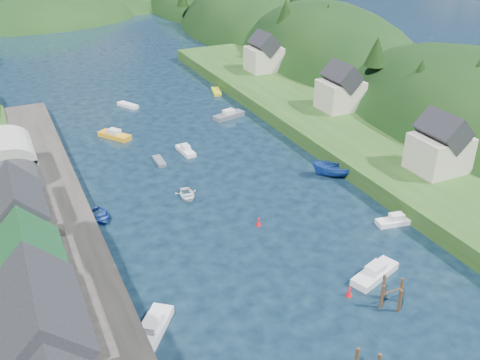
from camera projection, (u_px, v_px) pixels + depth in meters
ground at (182, 145)px, 86.74m from camera, size 600.00×600.00×0.00m
hillside_right at (326, 102)px, 127.26m from camera, size 36.00×245.56×48.00m
far_hills at (69, 45)px, 191.38m from camera, size 103.00×68.00×44.00m
hill_trees at (148, 55)px, 94.08m from camera, size 92.02×150.22×12.50m
quay_left at (57, 288)px, 53.17m from camera, size 12.00×110.00×2.00m
quayside_buildings at (44, 339)px, 38.70m from camera, size 8.00×35.84×12.90m
boat_sheds at (11, 175)px, 65.62m from camera, size 7.00×21.00×7.50m
terrace_right at (346, 134)px, 87.67m from camera, size 16.00×120.00×2.40m
right_bank_cottages at (335, 90)px, 93.31m from camera, size 9.00×59.24×8.41m
piling_cluster_far at (391, 296)px, 52.09m from camera, size 2.85×2.70×3.31m
channel_buoy_near at (349, 292)px, 53.48m from camera, size 0.70×0.70×1.10m
channel_buoy_far at (259, 222)px, 65.11m from camera, size 0.70×0.70×1.10m
moored_boats at (256, 224)px, 64.39m from camera, size 38.84×88.41×2.47m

